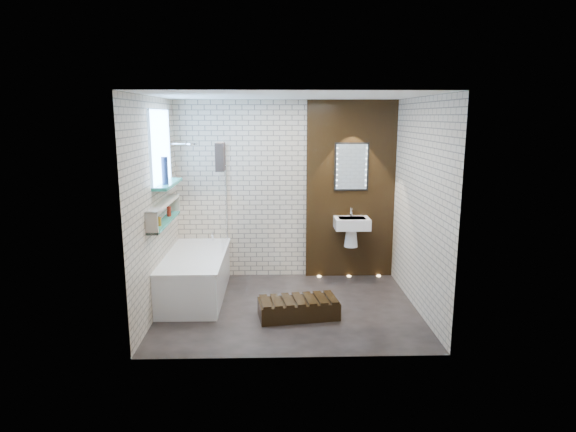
{
  "coord_description": "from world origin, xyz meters",
  "views": [
    {
      "loc": [
        -0.16,
        -5.82,
        2.37
      ],
      "look_at": [
        0.0,
        0.15,
        1.15
      ],
      "focal_mm": 30.55,
      "sensor_mm": 36.0,
      "label": 1
    }
  ],
  "objects_px": {
    "bath_screen": "(224,196)",
    "washbasin": "(352,227)",
    "led_mirror": "(352,167)",
    "walnut_step": "(298,309)",
    "bathtub": "(196,275)"
  },
  "relations": [
    {
      "from": "bathtub",
      "to": "led_mirror",
      "type": "relative_size",
      "value": 2.49
    },
    {
      "from": "bath_screen",
      "to": "washbasin",
      "type": "xyz_separation_m",
      "value": [
        1.82,
        0.18,
        -0.49
      ]
    },
    {
      "from": "bathtub",
      "to": "led_mirror",
      "type": "height_order",
      "value": "led_mirror"
    },
    {
      "from": "bathtub",
      "to": "led_mirror",
      "type": "xyz_separation_m",
      "value": [
        2.17,
        0.78,
        1.36
      ]
    },
    {
      "from": "bathtub",
      "to": "washbasin",
      "type": "bearing_deg",
      "value": 16.01
    },
    {
      "from": "bathtub",
      "to": "washbasin",
      "type": "relative_size",
      "value": 3.0
    },
    {
      "from": "washbasin",
      "to": "led_mirror",
      "type": "xyz_separation_m",
      "value": [
        0.0,
        0.16,
        0.86
      ]
    },
    {
      "from": "washbasin",
      "to": "led_mirror",
      "type": "height_order",
      "value": "led_mirror"
    },
    {
      "from": "bath_screen",
      "to": "walnut_step",
      "type": "bearing_deg",
      "value": -50.45
    },
    {
      "from": "bathtub",
      "to": "walnut_step",
      "type": "xyz_separation_m",
      "value": [
        1.34,
        -0.75,
        -0.19
      ]
    },
    {
      "from": "bathtub",
      "to": "walnut_step",
      "type": "relative_size",
      "value": 1.85
    },
    {
      "from": "washbasin",
      "to": "walnut_step",
      "type": "relative_size",
      "value": 0.62
    },
    {
      "from": "bath_screen",
      "to": "walnut_step",
      "type": "height_order",
      "value": "bath_screen"
    },
    {
      "from": "bathtub",
      "to": "washbasin",
      "type": "height_order",
      "value": "washbasin"
    },
    {
      "from": "led_mirror",
      "to": "walnut_step",
      "type": "distance_m",
      "value": 2.33
    }
  ]
}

